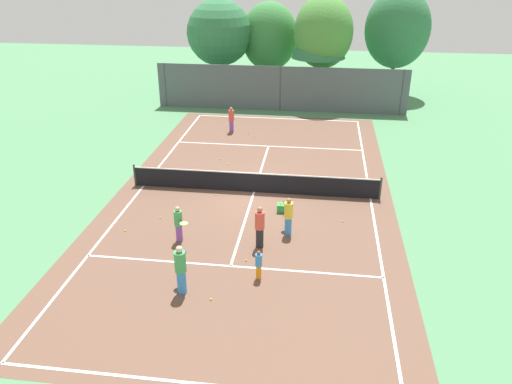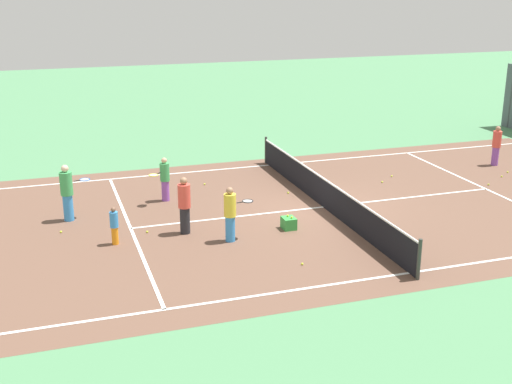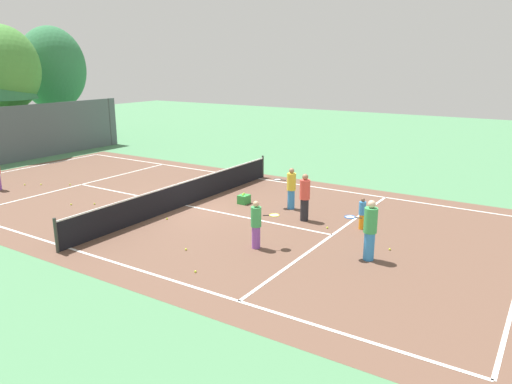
{
  "view_description": "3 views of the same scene",
  "coord_description": "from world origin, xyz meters",
  "views": [
    {
      "loc": [
        2.95,
        -21.59,
        10.37
      ],
      "look_at": [
        0.41,
        -2.39,
        1.16
      ],
      "focal_mm": 35.25,
      "sensor_mm": 36.0,
      "label": 1
    },
    {
      "loc": [
        19.22,
        -8.7,
        7.27
      ],
      "look_at": [
        1.03,
        -2.71,
        1.12
      ],
      "focal_mm": 46.72,
      "sensor_mm": 36.0,
      "label": 2
    },
    {
      "loc": [
        -14.2,
        -12.45,
        5.59
      ],
      "look_at": [
        0.03,
        -3.35,
        1.05
      ],
      "focal_mm": 33.97,
      "sensor_mm": 36.0,
      "label": 3
    }
  ],
  "objects": [
    {
      "name": "ground_plane",
      "position": [
        0.0,
        0.0,
        0.0
      ],
      "size": [
        80.0,
        80.0,
        0.0
      ],
      "primitive_type": "plane",
      "color": "#4C8456"
    },
    {
      "name": "court_surface",
      "position": [
        0.0,
        0.0,
        0.0
      ],
      "size": [
        13.0,
        25.0,
        0.01
      ],
      "color": "brown",
      "rests_on": "ground_plane"
    },
    {
      "name": "tennis_net",
      "position": [
        0.0,
        0.0,
        0.51
      ],
      "size": [
        11.9,
        0.1,
        1.1
      ],
      "color": "#333833",
      "rests_on": "ground_plane"
    },
    {
      "name": "tree_0",
      "position": [
        2.84,
        16.6,
        5.2
      ],
      "size": [
        4.29,
        4.67,
        7.78
      ],
      "color": "brown",
      "rests_on": "ground_plane"
    },
    {
      "name": "tree_2",
      "position": [
        8.46,
        19.7,
        5.13
      ],
      "size": [
        4.97,
        4.37,
        8.12
      ],
      "color": "brown",
      "rests_on": "ground_plane"
    },
    {
      "name": "player_1",
      "position": [
        0.89,
        -4.89,
        0.89
      ],
      "size": [
        0.37,
        0.37,
        1.74
      ],
      "color": "#232328",
      "rests_on": "ground_plane"
    },
    {
      "name": "player_2",
      "position": [
        -1.35,
        -8.12,
        0.93
      ],
      "size": [
        0.53,
        0.97,
        1.81
      ],
      "color": "#388CD8",
      "rests_on": "ground_plane"
    },
    {
      "name": "player_3",
      "position": [
        -2.33,
        -4.88,
        0.79
      ],
      "size": [
        0.75,
        0.83,
        1.52
      ],
      "color": "purple",
      "rests_on": "ground_plane"
    },
    {
      "name": "player_4",
      "position": [
        1.11,
        -6.99,
        0.57
      ],
      "size": [
        0.24,
        0.24,
        1.12
      ],
      "color": "orange",
      "rests_on": "ground_plane"
    },
    {
      "name": "player_5",
      "position": [
        1.91,
        -3.77,
        0.84
      ],
      "size": [
        0.47,
        0.93,
        1.64
      ],
      "color": "#388CD8",
      "rests_on": "ground_plane"
    },
    {
      "name": "ball_crate",
      "position": [
        1.52,
        -1.82,
        0.18
      ],
      "size": [
        0.46,
        0.39,
        0.43
      ],
      "color": "green",
      "rests_on": "ground_plane"
    },
    {
      "name": "tennis_ball_0",
      "position": [
        4.16,
        -2.44,
        0.03
      ],
      "size": [
        0.07,
        0.07,
        0.07
      ],
      "primitive_type": "sphere",
      "color": "#CCE533",
      "rests_on": "ground_plane"
    },
    {
      "name": "tennis_ball_1",
      "position": [
        -1.52,
        8.53,
        0.03
      ],
      "size": [
        0.07,
        0.07,
        0.07
      ],
      "primitive_type": "sphere",
      "color": "#CCE533",
      "rests_on": "ground_plane"
    },
    {
      "name": "tennis_ball_2",
      "position": [
        0.51,
        -5.98,
        0.03
      ],
      "size": [
        0.07,
        0.07,
        0.07
      ],
      "primitive_type": "sphere",
      "color": "#CCE533",
      "rests_on": "ground_plane"
    },
    {
      "name": "tennis_ball_3",
      "position": [
        -0.25,
        0.84,
        0.03
      ],
      "size": [
        0.07,
        0.07,
        0.07
      ],
      "primitive_type": "sphere",
      "color": "#CCE533",
      "rests_on": "ground_plane"
    },
    {
      "name": "tennis_ball_4",
      "position": [
        -4.78,
        -4.45,
        0.03
      ],
      "size": [
        0.07,
        0.07,
        0.07
      ],
      "primitive_type": "sphere",
      "color": "#CCE533",
      "rests_on": "ground_plane"
    },
    {
      "name": "tennis_ball_5",
      "position": [
        -0.29,
        -8.44,
        0.03
      ],
      "size": [
        0.07,
        0.07,
        0.07
      ],
      "primitive_type": "sphere",
      "color": "#CCE533",
      "rests_on": "ground_plane"
    },
    {
      "name": "tennis_ball_6",
      "position": [
        -1.88,
        3.21,
        0.03
      ],
      "size": [
        0.07,
        0.07,
        0.07
      ],
      "primitive_type": "sphere",
      "color": "#CCE533",
      "rests_on": "ground_plane"
    },
    {
      "name": "tennis_ball_7",
      "position": [
        -0.36,
        6.78,
        0.03
      ],
      "size": [
        0.07,
        0.07,
        0.07
      ],
      "primitive_type": "sphere",
      "color": "#CCE533",
      "rests_on": "ground_plane"
    },
    {
      "name": "tennis_ball_8",
      "position": [
        -2.45,
        3.93,
        0.03
      ],
      "size": [
        0.07,
        0.07,
        0.07
      ],
      "primitive_type": "sphere",
      "color": "#CCE533",
      "rests_on": "ground_plane"
    },
    {
      "name": "tennis_ball_9",
      "position": [
        -3.67,
        -3.16,
        0.03
      ],
      "size": [
        0.07,
        0.07,
        0.07
      ],
      "primitive_type": "sphere",
      "color": "#CCE533",
      "rests_on": "ground_plane"
    },
    {
      "name": "tennis_ball_10",
      "position": [
        -1.74,
        -0.6,
        0.03
      ],
      "size": [
        0.07,
        0.07,
        0.07
      ],
      "primitive_type": "sphere",
      "color": "#CCE533",
      "rests_on": "ground_plane"
    },
    {
      "name": "tennis_ball_11",
      "position": [
        -1.09,
        7.93,
        0.03
      ],
      "size": [
        0.07,
        0.07,
        0.07
      ],
      "primitive_type": "sphere",
      "color": "#CCE533",
      "rests_on": "ground_plane"
    }
  ]
}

